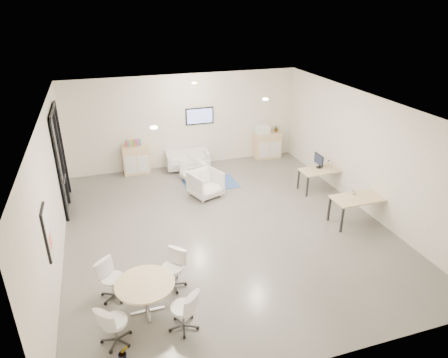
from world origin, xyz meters
TOP-DOWN VIEW (x-y plane):
  - room_shell at (0.00, 0.00)m, footprint 9.60×10.60m
  - glass_door at (-3.95, 2.51)m, footprint 0.09×1.90m
  - artwork at (-3.97, -1.60)m, footprint 0.05×0.54m
  - wall_tv at (0.50, 4.46)m, footprint 0.98×0.06m
  - ceiling_spots at (-0.20, 0.83)m, footprint 3.14×4.14m
  - sideboard_left at (-1.80, 4.25)m, footprint 0.87×0.45m
  - sideboard_right at (3.01, 4.24)m, footprint 0.98×0.47m
  - books at (-1.84, 4.25)m, footprint 0.50×0.14m
  - printer at (2.77, 4.24)m, footprint 0.47×0.39m
  - loveseat at (-0.05, 4.13)m, footprint 1.52×0.83m
  - blue_rug at (0.35, 2.65)m, footprint 1.69×1.14m
  - armchair_left at (-0.10, 3.09)m, footprint 0.80×0.83m
  - armchair_right at (-0.01, 1.89)m, footprint 1.06×1.03m
  - desk_rear at (3.48, 1.20)m, footprint 1.34×0.70m
  - desk_front at (3.40, -0.83)m, footprint 1.43×0.72m
  - monitor at (3.44, 1.35)m, footprint 0.20×0.50m
  - round_table at (-2.37, -2.48)m, footprint 1.12×1.12m
  - meeting_chairs at (-2.37, -2.48)m, footprint 2.04×2.04m
  - plant_cabinet at (3.33, 4.22)m, footprint 0.32×0.34m
  - plant_floor at (-2.90, -3.50)m, footprint 0.19×0.33m
  - cup at (3.34, -0.62)m, footprint 0.16×0.14m

SIDE VIEW (x-z plane):
  - blue_rug at x=0.35m, z-range 0.00..0.01m
  - plant_floor at x=-2.90m, z-range 0.00..0.14m
  - loveseat at x=-0.05m, z-range 0.02..0.58m
  - armchair_left at x=-0.10m, z-range 0.00..0.71m
  - meeting_chairs at x=-2.37m, z-range 0.00..0.82m
  - armchair_right at x=-0.01m, z-range 0.00..0.87m
  - sideboard_right at x=3.01m, z-range 0.00..0.97m
  - sideboard_left at x=-1.80m, z-range 0.00..0.98m
  - round_table at x=-2.37m, z-range 0.25..0.93m
  - desk_rear at x=3.48m, z-range 0.28..0.97m
  - desk_front at x=3.40m, z-range 0.30..1.04m
  - cup at x=3.34m, z-range 0.74..0.87m
  - monitor at x=3.44m, z-range 0.71..1.15m
  - plant_cabinet at x=3.33m, z-range 0.98..1.19m
  - books at x=-1.84m, z-range 0.98..1.20m
  - printer at x=2.77m, z-range 0.96..1.29m
  - glass_door at x=-3.95m, z-range 0.08..2.93m
  - artwork at x=-3.97m, z-range 1.03..2.07m
  - room_shell at x=0.00m, z-range -0.80..4.00m
  - wall_tv at x=0.50m, z-range 1.46..2.04m
  - ceiling_spots at x=-0.20m, z-range 3.17..3.20m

